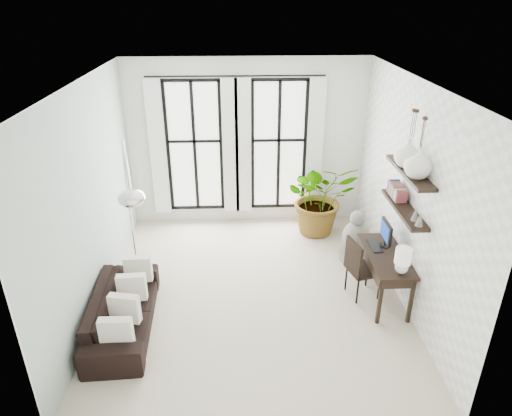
{
  "coord_description": "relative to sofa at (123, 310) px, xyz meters",
  "views": [
    {
      "loc": [
        -0.19,
        -5.86,
        4.25
      ],
      "look_at": [
        0.07,
        0.3,
        1.29
      ],
      "focal_mm": 32.0,
      "sensor_mm": 36.0,
      "label": 1
    }
  ],
  "objects": [
    {
      "name": "desk_chair",
      "position": [
        3.39,
        0.59,
        0.26
      ],
      "size": [
        0.55,
        0.55,
        0.95
      ],
      "rotation": [
        0.0,
        0.0,
        0.26
      ],
      "color": "black",
      "rests_on": "floor"
    },
    {
      "name": "throw_pillows",
      "position": [
        0.1,
        0.0,
        0.21
      ],
      "size": [
        0.4,
        1.52,
        0.4
      ],
      "color": "beige",
      "rests_on": "sofa"
    },
    {
      "name": "sofa",
      "position": [
        0.0,
        0.0,
        0.0
      ],
      "size": [
        0.86,
        2.0,
        0.57
      ],
      "primitive_type": "imported",
      "rotation": [
        0.0,
        0.0,
        1.62
      ],
      "color": "black",
      "rests_on": "floor"
    },
    {
      "name": "windows",
      "position": [
        1.6,
        3.2,
        1.27
      ],
      "size": [
        3.26,
        0.13,
        2.65
      ],
      "color": "white",
      "rests_on": "wall_back"
    },
    {
      "name": "vase_b",
      "position": [
        3.91,
        0.67,
        1.98
      ],
      "size": [
        0.37,
        0.37,
        0.38
      ],
      "primitive_type": "imported",
      "color": "white",
      "rests_on": "shelf_upper"
    },
    {
      "name": "wall_left",
      "position": [
        -0.45,
        0.77,
        1.31
      ],
      "size": [
        0.0,
        5.0,
        5.0
      ],
      "primitive_type": "plane",
      "rotation": [
        1.57,
        0.0,
        1.57
      ],
      "color": "#A0B3A8",
      "rests_on": "floor"
    },
    {
      "name": "wall_right",
      "position": [
        4.05,
        0.77,
        1.31
      ],
      "size": [
        0.0,
        5.0,
        5.0
      ],
      "primitive_type": "plane",
      "rotation": [
        1.57,
        0.0,
        -1.57
      ],
      "color": "white",
      "rests_on": "floor"
    },
    {
      "name": "desk",
      "position": [
        3.75,
        0.47,
        0.43
      ],
      "size": [
        0.55,
        1.29,
        1.15
      ],
      "color": "black",
      "rests_on": "floor"
    },
    {
      "name": "wall_shelves",
      "position": [
        3.91,
        0.56,
        1.44
      ],
      "size": [
        0.25,
        1.3,
        0.6
      ],
      "color": "black",
      "rests_on": "wall_right"
    },
    {
      "name": "wall_back",
      "position": [
        1.8,
        3.27,
        1.31
      ],
      "size": [
        4.5,
        0.0,
        4.5
      ],
      "primitive_type": "plane",
      "rotation": [
        1.57,
        0.0,
        0.0
      ],
      "color": "white",
      "rests_on": "floor"
    },
    {
      "name": "vase_a",
      "position": [
        3.91,
        0.27,
        1.98
      ],
      "size": [
        0.37,
        0.37,
        0.38
      ],
      "primitive_type": "imported",
      "color": "white",
      "rests_on": "shelf_upper"
    },
    {
      "name": "buddha",
      "position": [
        3.6,
        1.62,
        0.1
      ],
      "size": [
        0.52,
        0.52,
        0.93
      ],
      "color": "gray",
      "rests_on": "floor"
    },
    {
      "name": "plant",
      "position": [
        3.15,
        2.66,
        0.43
      ],
      "size": [
        1.4,
        1.24,
        1.44
      ],
      "primitive_type": "imported",
      "rotation": [
        0.0,
        0.0,
        0.09
      ],
      "color": "#2D7228",
      "rests_on": "floor"
    },
    {
      "name": "ceiling",
      "position": [
        1.8,
        0.77,
        2.91
      ],
      "size": [
        5.0,
        5.0,
        0.0
      ],
      "primitive_type": "plane",
      "color": "white",
      "rests_on": "wall_back"
    },
    {
      "name": "floor",
      "position": [
        1.8,
        0.77,
        -0.29
      ],
      "size": [
        5.0,
        5.0,
        0.0
      ],
      "primitive_type": "plane",
      "color": "beige",
      "rests_on": "ground"
    },
    {
      "name": "arc_lamp",
      "position": [
        0.1,
        0.73,
        1.67
      ],
      "size": [
        0.76,
        1.74,
        2.53
      ],
      "color": "silver",
      "rests_on": "floor"
    }
  ]
}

